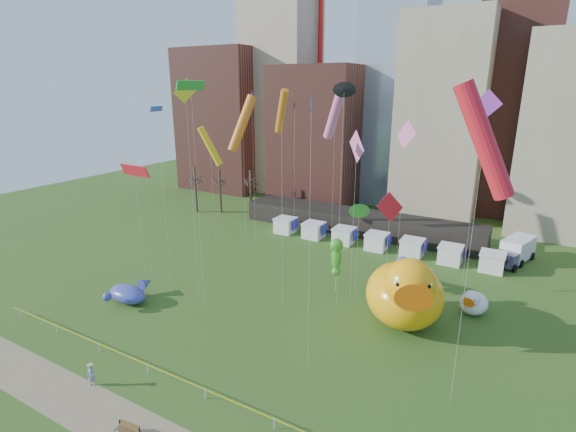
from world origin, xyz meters
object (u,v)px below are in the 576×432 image
Objects in this scene: park_bench at (128,430)px; box_truck at (516,250)px; small_duck at (473,302)px; big_duck at (406,292)px; seahorse_green at (336,254)px; seahorse_purple at (401,271)px; whale_inflatable at (129,293)px; woman at (91,375)px.

park_bench is 0.23× the size of box_truck.
box_truck is (2.91, 17.55, 0.28)m from small_duck.
seahorse_green is at bearing 136.06° from big_duck.
seahorse_purple is at bearing 62.63° from park_bench.
whale_inflatable is at bearing -167.38° from seahorse_purple.
small_duck is 0.64× the size of whale_inflatable.
small_duck is 2.25× the size of woman.
big_duck is 28.85m from whale_inflatable.
box_truck is (9.97, 19.25, -2.28)m from seahorse_purple.
big_duck is 6.18× the size of park_bench.
seahorse_green is at bearing 37.73° from whale_inflatable.
box_truck is at bearing 34.35° from woman.
park_bench is 1.02× the size of woman.
park_bench is at bearing -127.06° from seahorse_purple.
seahorse_green is at bearing -160.69° from small_duck.
seahorse_green is at bearing 168.23° from seahorse_purple.
big_duck is at bearing -123.24° from small_duck.
big_duck is at bearing -92.01° from box_truck.
seahorse_green reaches higher than whale_inflatable.
whale_inflatable is at bearing 132.91° from park_bench.
whale_inflatable is 48.44m from box_truck.
big_duck is 25.94m from park_bench.
big_duck is 8.27m from small_duck.
box_truck is 51.56m from woman.
big_duck is 2.81× the size of small_duck.
big_duck is 9.46m from seahorse_green.
park_bench is at bearing -109.83° from seahorse_green.
seahorse_purple reaches higher than small_duck.
big_duck is 2.04× the size of seahorse_purple.
seahorse_green is (-14.22, -2.19, 3.19)m from small_duck.
small_duck is at bearing 23.54° from woman.
box_truck is at bearing 60.03° from park_bench.
woman is (-6.51, 2.12, 0.41)m from park_bench.
box_truck is at bearing 48.37° from big_duck.
woman is (-26.95, -43.95, -0.70)m from box_truck.
woman is at bearing -103.67° from box_truck.
whale_inflatable is 19.91m from park_bench.
seahorse_green is 1.02× the size of whale_inflatable.
seahorse_purple is at bearing 31.36° from woman.
big_duck is at bearing -34.83° from seahorse_green.
seahorse_purple is 30.13m from woman.
whale_inflatable is (-27.04, -9.71, -2.60)m from big_duck.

